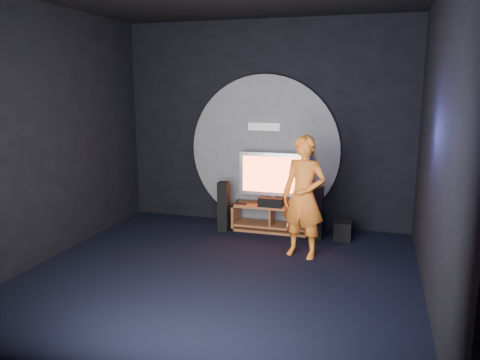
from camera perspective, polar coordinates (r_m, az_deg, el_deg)
name	(u,v)px	position (r m, az deg, el deg)	size (l,w,h in m)	color
floor	(219,275)	(6.18, -2.58, -11.47)	(5.00, 5.00, 0.00)	black
back_wall	(265,124)	(8.13, 3.11, 6.77)	(5.00, 0.04, 3.50)	black
front_wall	(103,178)	(3.50, -16.31, 0.24)	(5.00, 0.04, 3.50)	black
left_wall	(46,134)	(6.97, -22.62, 5.16)	(0.04, 5.00, 3.50)	black
right_wall	(438,148)	(5.45, 22.97, 3.64)	(0.04, 5.00, 3.50)	black
wall_disc_panel	(264,151)	(8.12, 2.99, 3.59)	(2.60, 0.11, 2.60)	#515156
media_console	(273,219)	(7.92, 3.99, -4.81)	(1.31, 0.45, 0.45)	#98532F
tv	(274,176)	(7.81, 4.11, 0.46)	(1.18, 0.22, 0.87)	silver
center_speaker	(270,202)	(7.70, 3.73, -2.74)	(0.40, 0.15, 0.15)	black
remote	(241,204)	(7.86, 0.16, -2.90)	(0.18, 0.05, 0.02)	black
tower_speaker_left	(224,207)	(7.84, -2.01, -3.26)	(0.17, 0.19, 0.84)	black
tower_speaker_right	(317,213)	(7.55, 9.43, -3.99)	(0.17, 0.19, 0.84)	black
subwoofer	(343,231)	(7.63, 12.41, -6.06)	(0.27, 0.27, 0.30)	black
player	(304,197)	(6.63, 7.77, -2.07)	(0.63, 0.42, 1.74)	orange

